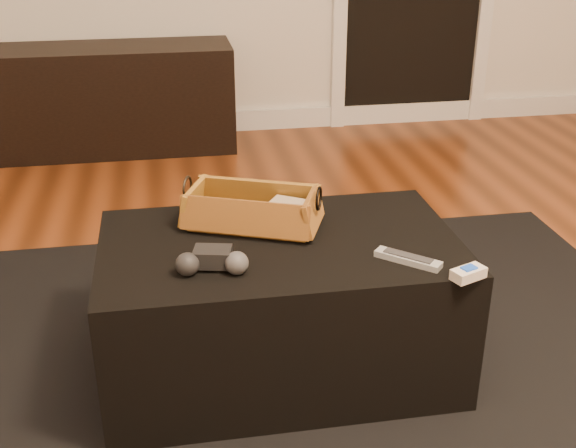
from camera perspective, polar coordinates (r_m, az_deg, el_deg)
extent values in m
cube|color=brown|center=(2.00, -2.01, -16.75)|extent=(5.00, 5.50, 0.01)
cube|color=white|center=(4.40, -7.08, 7.95)|extent=(5.00, 0.04, 0.12)
cube|color=black|center=(4.14, -14.69, 9.50)|extent=(1.45, 0.45, 0.57)
cube|color=black|center=(2.19, -0.39, -11.99)|extent=(2.60, 2.00, 0.01)
cube|color=black|center=(2.11, -0.63, -6.48)|extent=(1.00, 0.60, 0.42)
cube|color=black|center=(2.09, -3.45, 0.39)|extent=(0.21, 0.10, 0.02)
cube|color=tan|center=(2.09, 0.10, 1.04)|extent=(0.13, 0.12, 0.06)
cube|color=#8E5C20|center=(2.11, -2.82, 0.06)|extent=(0.38, 0.28, 0.01)
cube|color=#AE7A27|center=(2.16, -2.25, 2.35)|extent=(0.36, 0.17, 0.10)
cube|color=brown|center=(2.01, -3.49, 0.51)|extent=(0.36, 0.17, 0.10)
cube|color=#A86726|center=(2.05, 2.02, 1.03)|extent=(0.10, 0.19, 0.10)
cube|color=#B17C28|center=(2.13, -7.51, 1.86)|extent=(0.10, 0.19, 0.10)
torus|color=black|center=(2.03, 2.44, 2.01)|extent=(0.03, 0.07, 0.07)
torus|color=black|center=(2.12, -7.95, 2.87)|extent=(0.03, 0.07, 0.07)
cube|color=black|center=(1.87, -5.97, -2.59)|extent=(0.11, 0.09, 0.05)
sphere|color=black|center=(1.84, -7.95, -3.17)|extent=(0.07, 0.07, 0.06)
sphere|color=#3A3A3D|center=(1.84, -4.07, -3.10)|extent=(0.07, 0.07, 0.06)
cube|color=#ACB0B4|center=(1.92, 9.46, -2.76)|extent=(0.16, 0.15, 0.02)
cube|color=#2B2B2D|center=(1.92, 9.48, -2.48)|extent=(0.12, 0.11, 0.00)
cube|color=silver|center=(1.87, 14.07, -3.82)|extent=(0.10, 0.07, 0.03)
cube|color=blue|center=(1.86, 14.11, -3.39)|extent=(0.04, 0.04, 0.01)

